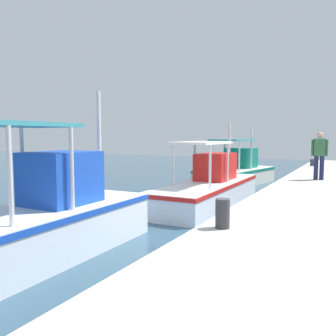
{
  "coord_description": "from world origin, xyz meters",
  "views": [
    {
      "loc": [
        -7.82,
        -2.53,
        2.47
      ],
      "look_at": [
        2.52,
        2.95,
        1.39
      ],
      "focal_mm": 38.03,
      "sensor_mm": 36.0,
      "label": 1
    }
  ],
  "objects_px": {
    "fisherman_standing": "(319,154)",
    "mooring_bollard_second": "(223,213)",
    "fishing_boat_fourth": "(236,172)",
    "mooring_bollard_third": "(312,162)",
    "fishing_boat_second": "(42,221)",
    "fishing_boat_third": "(209,187)"
  },
  "relations": [
    {
      "from": "mooring_bollard_second",
      "to": "mooring_bollard_third",
      "type": "distance_m",
      "value": 14.71
    },
    {
      "from": "fisherman_standing",
      "to": "mooring_bollard_third",
      "type": "relative_size",
      "value": 4.76
    },
    {
      "from": "fishing_boat_third",
      "to": "fisherman_standing",
      "type": "relative_size",
      "value": 3.62
    },
    {
      "from": "fishing_boat_second",
      "to": "fishing_boat_fourth",
      "type": "distance_m",
      "value": 12.56
    },
    {
      "from": "fisherman_standing",
      "to": "mooring_bollard_second",
      "type": "distance_m",
      "value": 8.43
    },
    {
      "from": "mooring_bollard_second",
      "to": "mooring_bollard_third",
      "type": "xyz_separation_m",
      "value": [
        14.71,
        -0.0,
        -0.08
      ]
    },
    {
      "from": "fishing_boat_third",
      "to": "fishing_boat_fourth",
      "type": "height_order",
      "value": "fishing_boat_third"
    },
    {
      "from": "mooring_bollard_third",
      "to": "fishing_boat_second",
      "type": "bearing_deg",
      "value": 167.29
    },
    {
      "from": "fishing_boat_fourth",
      "to": "fisherman_standing",
      "type": "distance_m",
      "value": 5.44
    },
    {
      "from": "fisherman_standing",
      "to": "mooring_bollard_second",
      "type": "height_order",
      "value": "fisherman_standing"
    },
    {
      "from": "fisherman_standing",
      "to": "mooring_bollard_third",
      "type": "distance_m",
      "value": 6.46
    },
    {
      "from": "fishing_boat_second",
      "to": "mooring_bollard_third",
      "type": "xyz_separation_m",
      "value": [
        15.64,
        -3.53,
        0.25
      ]
    },
    {
      "from": "fishing_boat_fourth",
      "to": "mooring_bollard_second",
      "type": "relative_size",
      "value": 9.47
    },
    {
      "from": "fisherman_standing",
      "to": "fishing_boat_second",
      "type": "bearing_deg",
      "value": 154.65
    },
    {
      "from": "fisherman_standing",
      "to": "fishing_boat_fourth",
      "type": "bearing_deg",
      "value": 52.07
    },
    {
      "from": "fishing_boat_second",
      "to": "mooring_bollard_second",
      "type": "relative_size",
      "value": 9.96
    },
    {
      "from": "fishing_boat_second",
      "to": "fishing_boat_third",
      "type": "xyz_separation_m",
      "value": [
        6.71,
        -1.0,
        -0.11
      ]
    },
    {
      "from": "fishing_boat_fourth",
      "to": "fishing_boat_third",
      "type": "bearing_deg",
      "value": -172.29
    },
    {
      "from": "fishing_boat_second",
      "to": "fishing_boat_fourth",
      "type": "bearing_deg",
      "value": -0.96
    },
    {
      "from": "fishing_boat_fourth",
      "to": "fisherman_standing",
      "type": "relative_size",
      "value": 2.83
    },
    {
      "from": "fisherman_standing",
      "to": "mooring_bollard_second",
      "type": "bearing_deg",
      "value": 174.03
    },
    {
      "from": "mooring_bollard_third",
      "to": "mooring_bollard_second",
      "type": "bearing_deg",
      "value": 180.0
    }
  ]
}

